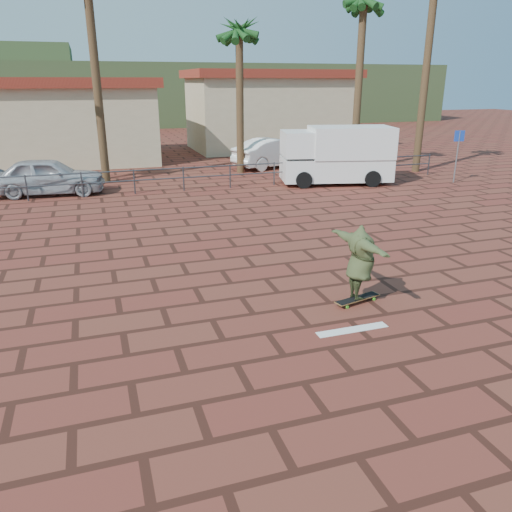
# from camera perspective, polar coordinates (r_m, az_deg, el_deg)

# --- Properties ---
(ground) EXTENTS (120.00, 120.00, 0.00)m
(ground) POSITION_cam_1_polar(r_m,az_deg,el_deg) (10.16, 4.21, -5.98)
(ground) COLOR brown
(ground) RESTS_ON ground
(paint_stripe) EXTENTS (1.40, 0.22, 0.01)m
(paint_stripe) POSITION_cam_1_polar(r_m,az_deg,el_deg) (9.47, 10.95, -8.26)
(paint_stripe) COLOR white
(paint_stripe) RESTS_ON ground
(guardrail) EXTENTS (24.06, 0.06, 1.00)m
(guardrail) POSITION_cam_1_polar(r_m,az_deg,el_deg) (21.09, -8.30, 9.20)
(guardrail) COLOR #47494F
(guardrail) RESTS_ON ground
(palm_center) EXTENTS (2.40, 2.40, 7.75)m
(palm_center) POSITION_cam_1_polar(r_m,az_deg,el_deg) (25.06, -1.93, 24.01)
(palm_center) COLOR brown
(palm_center) RESTS_ON ground
(palm_right) EXTENTS (2.40, 2.40, 9.05)m
(palm_right) POSITION_cam_1_polar(r_m,az_deg,el_deg) (25.94, 12.20, 26.18)
(palm_right) COLOR brown
(palm_right) RESTS_ON ground
(building_west) EXTENTS (12.60, 7.60, 4.50)m
(building_west) POSITION_cam_1_polar(r_m,az_deg,el_deg) (30.63, -23.45, 14.01)
(building_west) COLOR beige
(building_west) RESTS_ON ground
(building_east) EXTENTS (10.60, 6.60, 5.00)m
(building_east) POSITION_cam_1_polar(r_m,az_deg,el_deg) (34.51, 1.47, 16.39)
(building_east) COLOR beige
(building_east) RESTS_ON ground
(hill_front) EXTENTS (70.00, 18.00, 6.00)m
(hill_front) POSITION_cam_1_polar(r_m,az_deg,el_deg) (58.59, -15.43, 17.43)
(hill_front) COLOR #384C28
(hill_front) RESTS_ON ground
(longboard) EXTENTS (1.09, 0.48, 0.10)m
(longboard) POSITION_cam_1_polar(r_m,az_deg,el_deg) (10.55, 11.51, -4.82)
(longboard) COLOR olive
(longboard) RESTS_ON ground
(skateboarder) EXTENTS (0.69, 1.96, 1.56)m
(skateboarder) POSITION_cam_1_polar(r_m,az_deg,el_deg) (10.25, 11.81, -0.73)
(skateboarder) COLOR #3E4927
(skateboarder) RESTS_ON longboard
(campervan) EXTENTS (5.08, 3.00, 2.47)m
(campervan) POSITION_cam_1_polar(r_m,az_deg,el_deg) (22.67, 9.25, 11.43)
(campervan) COLOR white
(campervan) RESTS_ON ground
(car_silver) EXTENTS (4.49, 2.21, 1.47)m
(car_silver) POSITION_cam_1_polar(r_m,az_deg,el_deg) (21.83, -22.67, 8.41)
(car_silver) COLOR #B2B4BA
(car_silver) RESTS_ON ground
(car_white) EXTENTS (4.87, 2.90, 1.52)m
(car_white) POSITION_cam_1_polar(r_m,az_deg,el_deg) (26.86, 2.18, 11.71)
(car_white) COLOR white
(car_white) RESTS_ON ground
(street_sign) EXTENTS (0.46, 0.11, 2.29)m
(street_sign) POSITION_cam_1_polar(r_m,az_deg,el_deg) (24.24, 22.09, 11.52)
(street_sign) COLOR gray
(street_sign) RESTS_ON ground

